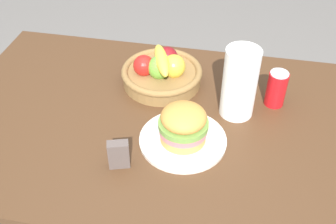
% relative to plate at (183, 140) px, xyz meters
% --- Properties ---
extents(dining_table, '(1.40, 0.90, 0.75)m').
position_rel_plate_xyz_m(dining_table, '(-0.10, 0.08, -0.11)').
color(dining_table, '#4C301C').
rests_on(dining_table, ground_plane).
extents(plate, '(0.27, 0.27, 0.01)m').
position_rel_plate_xyz_m(plate, '(0.00, 0.00, 0.00)').
color(plate, silver).
rests_on(plate, dining_table).
extents(sandwich, '(0.15, 0.15, 0.12)m').
position_rel_plate_xyz_m(sandwich, '(0.00, 0.00, 0.07)').
color(sandwich, tan).
rests_on(sandwich, plate).
extents(soda_can, '(0.07, 0.07, 0.13)m').
position_rel_plate_xyz_m(soda_can, '(0.27, 0.24, 0.06)').
color(soda_can, red).
rests_on(soda_can, dining_table).
extents(fruit_basket, '(0.29, 0.29, 0.13)m').
position_rel_plate_xyz_m(fruit_basket, '(-0.13, 0.28, 0.04)').
color(fruit_basket, olive).
rests_on(fruit_basket, dining_table).
extents(paper_towel_roll, '(0.11, 0.11, 0.24)m').
position_rel_plate_xyz_m(paper_towel_roll, '(0.15, 0.17, 0.11)').
color(paper_towel_roll, white).
rests_on(paper_towel_roll, dining_table).
extents(napkin_holder, '(0.07, 0.05, 0.09)m').
position_rel_plate_xyz_m(napkin_holder, '(-0.16, -0.13, 0.04)').
color(napkin_holder, '#594C47').
rests_on(napkin_holder, dining_table).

